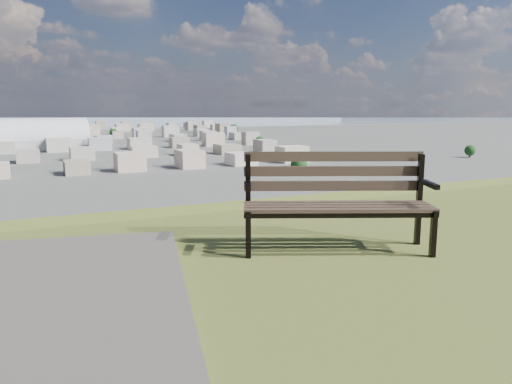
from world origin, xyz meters
name	(u,v)px	position (x,y,z in m)	size (l,w,h in m)	color
park_bench	(336,195)	(0.35, 1.80, 25.57)	(1.99, 1.33, 1.00)	#493B2A
gravel_patch	(13,306)	(-2.72, 1.43, 25.03)	(2.55, 3.64, 0.07)	#625C55
grass_tufts	(484,352)	(-0.27, -0.63, 25.12)	(12.49, 7.18, 0.28)	brown
arena	(36,140)	(2.58, 317.30, 5.73)	(59.15, 28.44, 24.29)	#B3B4AF
city_blocks	(30,137)	(0.00, 394.44, 3.50)	(395.00, 361.00, 7.00)	beige
bay_water	(26,121)	(0.00, 900.00, 0.00)	(2400.00, 700.00, 0.12)	#94ABBC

